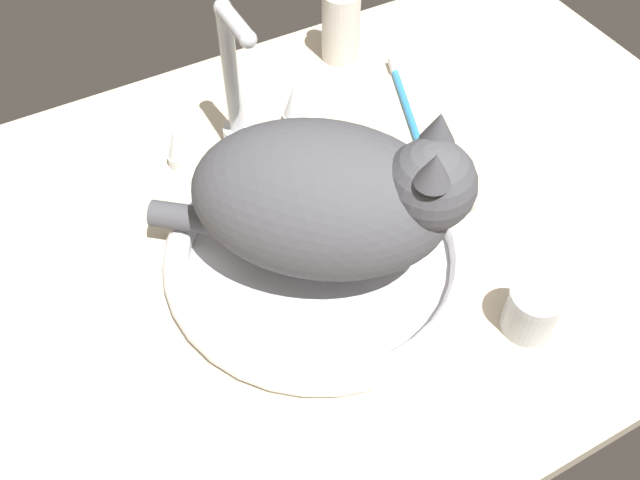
{
  "coord_description": "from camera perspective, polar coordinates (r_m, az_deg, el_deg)",
  "views": [
    {
      "loc": [
        -25.73,
        -49.54,
        69.7
      ],
      "look_at": [
        -1.52,
        -4.86,
        7.0
      ],
      "focal_mm": 39.12,
      "sensor_mm": 36.0,
      "label": 1
    }
  ],
  "objects": [
    {
      "name": "metal_jar",
      "position": [
        0.79,
        16.91,
        -5.54
      ],
      "size": [
        5.86,
        5.86,
        6.19
      ],
      "color": "#B2B5BA",
      "rests_on": "countertop"
    },
    {
      "name": "sink_basin",
      "position": [
        0.83,
        0.0,
        -1.14
      ],
      "size": [
        37.09,
        37.09,
        3.11
      ],
      "color": "white",
      "rests_on": "countertop"
    },
    {
      "name": "toothbrush",
      "position": [
        1.04,
        6.94,
        11.31
      ],
      "size": [
        7.68,
        18.38,
        1.7
      ],
      "color": "#338CD1",
      "rests_on": "countertop"
    },
    {
      "name": "soap_pump_bottle",
      "position": [
        1.1,
        1.71,
        17.3
      ],
      "size": [
        5.76,
        5.76,
        16.11
      ],
      "color": "silver",
      "rests_on": "countertop"
    },
    {
      "name": "faucet",
      "position": [
        0.93,
        -6.95,
        11.47
      ],
      "size": [
        20.49,
        10.03,
        22.16
      ],
      "color": "silver",
      "rests_on": "countertop"
    },
    {
      "name": "cat",
      "position": [
        0.75,
        1.28,
        3.42
      ],
      "size": [
        33.74,
        32.18,
        19.24
      ],
      "color": "#4C4C51",
      "rests_on": "sink_basin"
    },
    {
      "name": "countertop",
      "position": [
        0.88,
        -0.64,
        0.27
      ],
      "size": [
        122.39,
        76.61,
        3.0
      ],
      "primitive_type": "cube",
      "color": "beige",
      "rests_on": "ground"
    }
  ]
}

